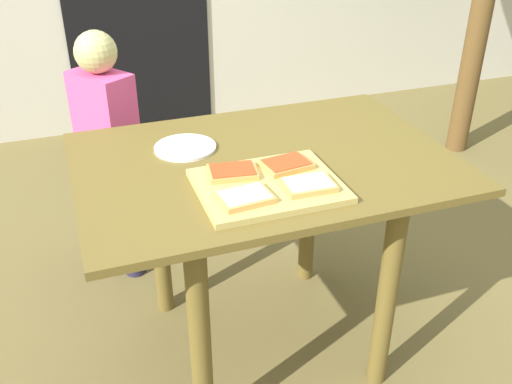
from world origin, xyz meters
The scene contains 9 objects.
ground_plane centered at (0.00, 0.00, 0.00)m, with size 16.00×16.00×0.00m, color brown.
dining_table centered at (0.00, 0.00, 0.62)m, with size 1.17×0.82×0.76m.
cutting_board centered at (-0.06, -0.18, 0.77)m, with size 0.40×0.32×0.02m, color tan.
pizza_slice_far_left centered at (-0.14, -0.10, 0.79)m, with size 0.15×0.12×0.02m.
pizza_slice_near_left centered at (-0.15, -0.25, 0.79)m, with size 0.15×0.12×0.02m.
pizza_slice_far_right centered at (0.03, -0.11, 0.79)m, with size 0.15×0.12×0.02m.
pizza_slice_near_right centered at (0.04, -0.25, 0.79)m, with size 0.14×0.11×0.02m.
plate_white_left centered at (-0.22, 0.15, 0.77)m, with size 0.20×0.20×0.01m, color white.
child_left centered at (-0.42, 0.64, 0.60)m, with size 0.25×0.28×1.05m.
Camera 1 is at (-0.56, -1.52, 1.57)m, focal length 40.44 mm.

